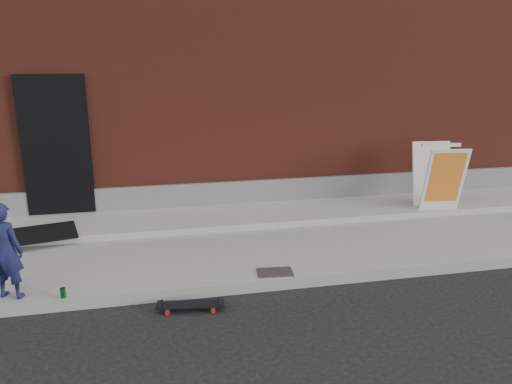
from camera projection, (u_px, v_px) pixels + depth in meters
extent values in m
plane|color=black|center=(251.00, 293.00, 6.11)|extent=(80.00, 80.00, 0.00)
cube|color=gray|center=(232.00, 243.00, 7.50)|extent=(20.00, 3.00, 0.15)
cube|color=gray|center=(223.00, 217.00, 8.31)|extent=(20.00, 1.20, 0.10)
cube|color=maroon|center=(194.00, 67.00, 12.03)|extent=(20.00, 8.00, 5.00)
cube|color=slate|center=(218.00, 193.00, 8.78)|extent=(20.00, 0.10, 0.40)
cube|color=black|center=(56.00, 146.00, 8.00)|extent=(1.05, 0.12, 2.25)
imported|color=#191A46|center=(5.00, 251.00, 5.55)|extent=(0.48, 0.39, 1.12)
cylinder|color=red|center=(213.00, 304.00, 5.80)|extent=(0.05, 0.04, 0.05)
cylinder|color=red|center=(213.00, 311.00, 5.64)|extent=(0.05, 0.04, 0.05)
cylinder|color=red|center=(169.00, 306.00, 5.75)|extent=(0.05, 0.04, 0.05)
cylinder|color=red|center=(167.00, 313.00, 5.60)|extent=(0.05, 0.04, 0.05)
cube|color=#B2B3B8|center=(213.00, 305.00, 5.71)|extent=(0.07, 0.17, 0.02)
cube|color=#B2B3B8|center=(168.00, 306.00, 5.67)|extent=(0.07, 0.17, 0.02)
cube|color=black|center=(191.00, 304.00, 5.68)|extent=(0.76, 0.28, 0.02)
cube|color=silver|center=(444.00, 180.00, 8.26)|extent=(0.70, 0.38, 1.10)
cube|color=silver|center=(432.00, 173.00, 8.74)|extent=(0.70, 0.38, 1.10)
cube|color=yellow|center=(445.00, 184.00, 8.25)|extent=(0.58, 0.29, 0.88)
cube|color=silver|center=(441.00, 145.00, 8.35)|extent=(0.68, 0.13, 0.06)
cylinder|color=#1A8630|center=(63.00, 293.00, 5.66)|extent=(0.08, 0.08, 0.12)
cube|color=black|center=(42.00, 233.00, 7.37)|extent=(1.10, 0.96, 0.03)
cube|color=#4E4E53|center=(275.00, 272.00, 6.32)|extent=(0.48, 0.33, 0.01)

